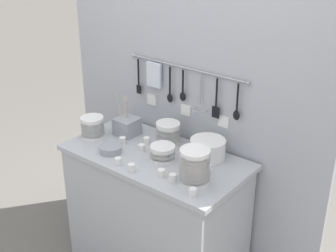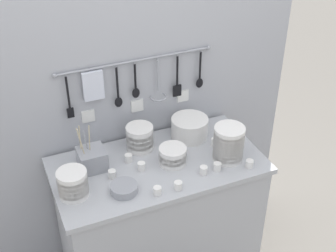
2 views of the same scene
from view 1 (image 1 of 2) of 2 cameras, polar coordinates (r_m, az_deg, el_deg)
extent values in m
cube|color=#ADAFB5|center=(2.83, -1.53, -3.80)|extent=(1.12, 0.58, 0.03)
cube|color=#ADAFB5|center=(3.06, -1.44, -10.89)|extent=(1.08, 0.56, 0.83)
cube|color=#A8AAB2|center=(3.02, 2.42, 0.04)|extent=(1.92, 0.04, 1.88)
cylinder|color=#93969E|center=(2.85, 2.19, 7.07)|extent=(0.86, 0.01, 0.01)
sphere|color=#93969E|center=(3.11, -4.25, 8.58)|extent=(0.02, 0.02, 0.02)
sphere|color=#93969E|center=(2.63, 9.74, 5.17)|extent=(0.02, 0.02, 0.02)
cylinder|color=black|center=(3.10, -3.63, 6.51)|extent=(0.01, 0.01, 0.19)
cube|color=black|center=(3.14, -3.57, 4.47)|extent=(0.04, 0.01, 0.06)
cylinder|color=#93969E|center=(3.08, -3.53, 8.30)|extent=(0.01, 0.01, 0.02)
cube|color=silver|center=(3.01, -1.72, 6.26)|extent=(0.11, 0.02, 0.16)
cylinder|color=#93969E|center=(2.99, -1.59, 7.85)|extent=(0.01, 0.01, 0.02)
cylinder|color=black|center=(2.94, 0.23, 5.53)|extent=(0.01, 0.01, 0.18)
ellipsoid|color=black|center=(2.98, 0.23, 3.42)|extent=(0.04, 0.02, 0.06)
cylinder|color=#93969E|center=(2.91, 0.38, 7.38)|extent=(0.01, 0.01, 0.02)
cylinder|color=black|center=(2.87, 1.82, 5.43)|extent=(0.01, 0.01, 0.15)
ellipsoid|color=black|center=(2.91, 1.80, 3.60)|extent=(0.04, 0.02, 0.06)
cylinder|color=#93969E|center=(2.86, 1.99, 7.00)|extent=(0.01, 0.01, 0.02)
cylinder|color=#93969E|center=(2.81, 3.97, 4.48)|extent=(0.01, 0.01, 0.19)
torus|color=#93969E|center=(2.86, 3.89, 1.98)|extent=(0.10, 0.10, 0.01)
cylinder|color=#93969E|center=(2.78, 4.17, 6.46)|extent=(0.01, 0.01, 0.02)
cylinder|color=black|center=(2.75, 5.94, 3.99)|extent=(0.01, 0.01, 0.18)
cube|color=black|center=(2.79, 5.83, 1.68)|extent=(0.05, 0.01, 0.07)
cylinder|color=#93969E|center=(2.72, 6.17, 5.96)|extent=(0.01, 0.01, 0.02)
cylinder|color=black|center=(2.68, 8.47, 3.43)|extent=(0.01, 0.01, 0.17)
ellipsoid|color=black|center=(2.72, 8.33, 1.30)|extent=(0.04, 0.02, 0.06)
cylinder|color=#93969E|center=(2.66, 8.73, 5.30)|extent=(0.01, 0.01, 0.02)
cube|color=white|center=(3.11, -1.98, 3.23)|extent=(0.07, 0.01, 0.07)
cube|color=white|center=(2.95, 2.19, 1.96)|extent=(0.07, 0.01, 0.07)
cube|color=white|center=(2.81, 6.80, 0.54)|extent=(0.07, 0.01, 0.07)
cylinder|color=white|center=(2.55, 3.22, -6.46)|extent=(0.16, 0.16, 0.04)
cylinder|color=white|center=(2.54, 3.24, -6.03)|extent=(0.16, 0.16, 0.04)
cylinder|color=white|center=(2.52, 3.25, -5.59)|extent=(0.16, 0.16, 0.04)
cylinder|color=white|center=(2.51, 3.26, -5.14)|extent=(0.16, 0.16, 0.04)
cylinder|color=white|center=(2.50, 3.27, -4.69)|extent=(0.16, 0.16, 0.04)
cylinder|color=white|center=(2.49, 3.29, -4.24)|extent=(0.16, 0.16, 0.04)
cylinder|color=white|center=(2.48, 3.30, -3.79)|extent=(0.16, 0.16, 0.04)
cylinder|color=white|center=(2.47, 3.31, -3.33)|extent=(0.16, 0.16, 0.04)
cylinder|color=white|center=(2.95, 0.00, -1.63)|extent=(0.15, 0.15, 0.05)
cylinder|color=white|center=(2.93, 0.00, -1.13)|extent=(0.15, 0.15, 0.05)
cylinder|color=white|center=(2.92, 0.00, -0.62)|extent=(0.15, 0.15, 0.05)
cylinder|color=white|center=(2.91, 0.00, -0.10)|extent=(0.15, 0.15, 0.05)
cylinder|color=white|center=(3.06, -9.11, -0.99)|extent=(0.15, 0.15, 0.04)
cylinder|color=white|center=(3.05, -9.15, -0.58)|extent=(0.15, 0.15, 0.04)
cylinder|color=white|center=(3.04, -9.18, -0.16)|extent=(0.15, 0.15, 0.04)
cylinder|color=white|center=(3.03, -9.21, 0.25)|extent=(0.15, 0.15, 0.04)
cylinder|color=white|center=(3.02, -9.24, 0.68)|extent=(0.15, 0.15, 0.04)
cylinder|color=white|center=(2.75, -0.66, -3.78)|extent=(0.15, 0.15, 0.05)
cylinder|color=white|center=(2.74, -0.66, -3.31)|extent=(0.15, 0.15, 0.05)
cylinder|color=white|center=(2.73, -0.67, -2.84)|extent=(0.15, 0.15, 0.05)
cylinder|color=white|center=(2.80, 4.82, -3.77)|extent=(0.21, 0.21, 0.01)
cylinder|color=white|center=(2.79, 4.82, -3.57)|extent=(0.21, 0.21, 0.01)
cylinder|color=white|center=(2.79, 4.83, -3.38)|extent=(0.21, 0.21, 0.01)
cylinder|color=white|center=(2.78, 4.84, -3.19)|extent=(0.21, 0.21, 0.01)
cylinder|color=white|center=(2.78, 4.85, -2.99)|extent=(0.21, 0.21, 0.01)
cylinder|color=white|center=(2.77, 4.86, -2.79)|extent=(0.21, 0.21, 0.01)
cylinder|color=white|center=(2.77, 4.86, -2.60)|extent=(0.21, 0.21, 0.01)
cylinder|color=white|center=(2.76, 4.87, -2.40)|extent=(0.21, 0.21, 0.01)
cylinder|color=white|center=(2.76, 4.88, -2.20)|extent=(0.21, 0.21, 0.01)
cylinder|color=white|center=(2.75, 4.89, -2.00)|extent=(0.21, 0.21, 0.01)
cylinder|color=white|center=(2.75, 4.90, -1.80)|extent=(0.21, 0.21, 0.01)
cylinder|color=#93969E|center=(2.86, -7.02, -2.79)|extent=(0.14, 0.14, 0.04)
cube|color=#93969E|center=(3.06, -5.01, -0.05)|extent=(0.14, 0.14, 0.11)
cylinder|color=#C6B793|center=(3.04, -5.93, 1.95)|extent=(0.04, 0.02, 0.22)
cylinder|color=#C6B793|center=(3.08, -5.01, 2.01)|extent=(0.03, 0.03, 0.18)
cylinder|color=#93969E|center=(3.05, -4.93, 1.54)|extent=(0.02, 0.03, 0.16)
cylinder|color=#C6B793|center=(3.07, -5.21, 2.02)|extent=(0.01, 0.02, 0.19)
cylinder|color=#C6B793|center=(3.02, -5.10, 1.84)|extent=(0.01, 0.03, 0.22)
cylinder|color=white|center=(2.72, -6.09, -4.30)|extent=(0.04, 0.04, 0.04)
cylinder|color=white|center=(2.55, 0.57, -6.34)|extent=(0.04, 0.04, 0.04)
cylinder|color=white|center=(2.65, 4.84, -5.18)|extent=(0.04, 0.04, 0.04)
cylinder|color=white|center=(2.44, 3.03, -8.04)|extent=(0.04, 0.04, 0.04)
cylinder|color=white|center=(2.65, -4.45, -5.08)|extent=(0.04, 0.04, 0.04)
cylinder|color=white|center=(2.94, -2.61, -1.79)|extent=(0.04, 0.04, 0.04)
cylinder|color=white|center=(2.59, -0.80, -5.75)|extent=(0.04, 0.04, 0.04)
cylinder|color=white|center=(2.96, -5.58, -1.77)|extent=(0.04, 0.04, 0.04)
cylinder|color=white|center=(2.86, -3.23, -2.67)|extent=(0.04, 0.04, 0.04)
camera|label=2|loc=(2.33, -54.45, 20.26)|focal=50.00mm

